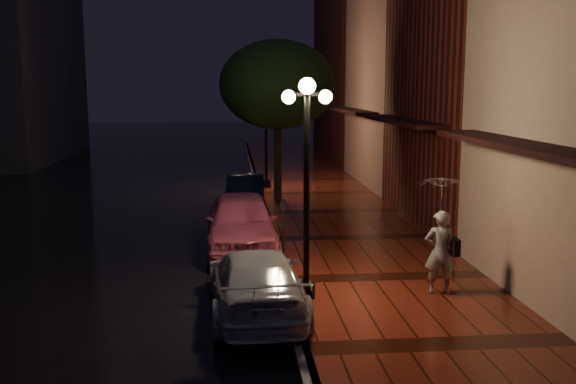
# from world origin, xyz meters

# --- Properties ---
(ground) EXTENTS (120.00, 120.00, 0.00)m
(ground) POSITION_xyz_m (0.00, 0.00, 0.00)
(ground) COLOR black
(ground) RESTS_ON ground
(sidewalk) EXTENTS (4.50, 60.00, 0.15)m
(sidewalk) POSITION_xyz_m (2.25, 0.00, 0.07)
(sidewalk) COLOR #4B190D
(sidewalk) RESTS_ON ground
(curb) EXTENTS (0.25, 60.00, 0.15)m
(curb) POSITION_xyz_m (0.00, 0.00, 0.07)
(curb) COLOR #595451
(curb) RESTS_ON ground
(storefront_mid) EXTENTS (5.00, 8.00, 11.00)m
(storefront_mid) POSITION_xyz_m (7.00, 2.00, 5.50)
(storefront_mid) COLOR #511914
(storefront_mid) RESTS_ON ground
(storefront_far) EXTENTS (5.00, 8.00, 9.00)m
(storefront_far) POSITION_xyz_m (7.00, 10.00, 4.50)
(storefront_far) COLOR #8C5951
(storefront_far) RESTS_ON ground
(storefront_extra) EXTENTS (5.00, 12.00, 10.00)m
(storefront_extra) POSITION_xyz_m (7.00, 20.00, 5.00)
(storefront_extra) COLOR #511914
(storefront_extra) RESTS_ON ground
(streetlamp_near) EXTENTS (0.96, 0.36, 4.31)m
(streetlamp_near) POSITION_xyz_m (0.35, -5.00, 2.60)
(streetlamp_near) COLOR black
(streetlamp_near) RESTS_ON sidewalk
(streetlamp_far) EXTENTS (0.96, 0.36, 4.31)m
(streetlamp_far) POSITION_xyz_m (0.35, 9.00, 2.60)
(streetlamp_far) COLOR black
(streetlamp_far) RESTS_ON sidewalk
(street_tree) EXTENTS (4.16, 4.16, 5.80)m
(street_tree) POSITION_xyz_m (0.61, 5.99, 4.24)
(street_tree) COLOR black
(street_tree) RESTS_ON sidewalk
(pink_car) EXTENTS (1.92, 4.57, 1.54)m
(pink_car) POSITION_xyz_m (-0.86, -0.67, 0.77)
(pink_car) COLOR #D1567A
(pink_car) RESTS_ON ground
(navy_car) EXTENTS (1.44, 3.76, 1.22)m
(navy_car) POSITION_xyz_m (-0.60, 5.19, 0.61)
(navy_car) COLOR black
(navy_car) RESTS_ON ground
(silver_car) EXTENTS (1.93, 4.34, 1.24)m
(silver_car) POSITION_xyz_m (-0.65, -5.37, 0.62)
(silver_car) COLOR #AFAEB6
(silver_car) RESTS_ON ground
(woman_with_umbrella) EXTENTS (1.00, 1.01, 2.40)m
(woman_with_umbrella) POSITION_xyz_m (3.06, -4.96, 1.73)
(woman_with_umbrella) COLOR white
(woman_with_umbrella) RESTS_ON sidewalk
(parking_meter) EXTENTS (0.15, 0.13, 1.43)m
(parking_meter) POSITION_xyz_m (0.15, -1.89, 1.02)
(parking_meter) COLOR black
(parking_meter) RESTS_ON sidewalk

